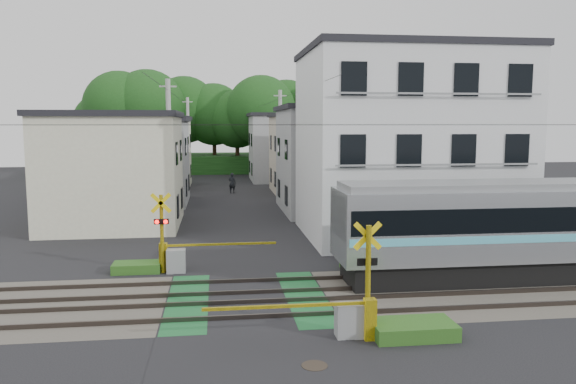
{
  "coord_description": "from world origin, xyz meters",
  "views": [
    {
      "loc": [
        -0.93,
        -17.62,
        5.63
      ],
      "look_at": [
        1.97,
        5.0,
        2.86
      ],
      "focal_mm": 35.0,
      "sensor_mm": 36.0,
      "label": 1
    }
  ],
  "objects": [
    {
      "name": "weed_patches",
      "position": [
        1.76,
        -0.09,
        0.18
      ],
      "size": [
        10.25,
        8.8,
        0.4
      ],
      "color": "#2D5E1E",
      "rests_on": "ground"
    },
    {
      "name": "ground",
      "position": [
        0.0,
        0.0,
        0.0
      ],
      "size": [
        120.0,
        120.0,
        0.0
      ],
      "primitive_type": "plane",
      "color": "black"
    },
    {
      "name": "tree_hill",
      "position": [
        0.44,
        48.27,
        6.15
      ],
      "size": [
        40.0,
        13.76,
        11.62
      ],
      "color": "#1B4617",
      "rests_on": "ground"
    },
    {
      "name": "crossing_signal_far",
      "position": [
        -2.59,
        3.65,
        0.71
      ],
      "size": [
        4.74,
        0.65,
        3.09
      ],
      "color": "yellow",
      "rests_on": "ground"
    },
    {
      "name": "track_bed",
      "position": [
        0.0,
        0.0,
        0.04
      ],
      "size": [
        120.0,
        120.0,
        0.14
      ],
      "color": "#47423A",
      "rests_on": "ground"
    },
    {
      "name": "pedestrian",
      "position": [
        0.34,
        28.14,
        0.84
      ],
      "size": [
        0.71,
        0.59,
        1.67
      ],
      "primitive_type": "imported",
      "rotation": [
        0.0,
        0.0,
        2.77
      ],
      "color": "black",
      "rests_on": "ground"
    },
    {
      "name": "catenary",
      "position": [
        6.0,
        0.03,
        3.7
      ],
      "size": [
        60.0,
        5.04,
        7.0
      ],
      "color": "#2D2D33",
      "rests_on": "ground"
    },
    {
      "name": "crossing_signal_near",
      "position": [
        2.59,
        -3.65,
        0.71
      ],
      "size": [
        4.74,
        0.65,
        3.09
      ],
      "color": "yellow",
      "rests_on": "ground"
    },
    {
      "name": "manhole_cover",
      "position": [
        1.28,
        -5.28,
        0.01
      ],
      "size": [
        0.62,
        0.62,
        0.02
      ],
      "primitive_type": "cylinder",
      "color": "#2D261E",
      "rests_on": "ground"
    },
    {
      "name": "houses_row",
      "position": [
        0.25,
        25.92,
        3.24
      ],
      "size": [
        22.07,
        31.35,
        6.8
      ],
      "color": "silver",
      "rests_on": "ground"
    },
    {
      "name": "utility_poles",
      "position": [
        -1.05,
        23.01,
        4.08
      ],
      "size": [
        7.9,
        42.0,
        8.0
      ],
      "color": "#A5A5A0",
      "rests_on": "ground"
    },
    {
      "name": "apartment_block",
      "position": [
        8.5,
        9.49,
        4.66
      ],
      "size": [
        10.2,
        8.36,
        9.3
      ],
      "color": "silver",
      "rests_on": "ground"
    }
  ]
}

